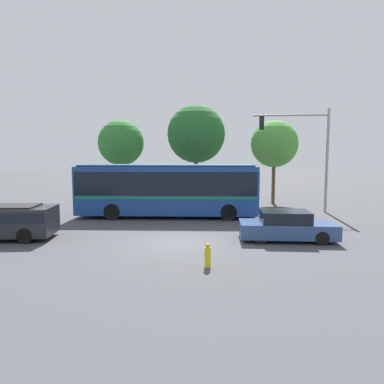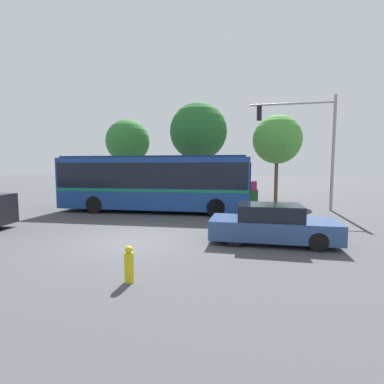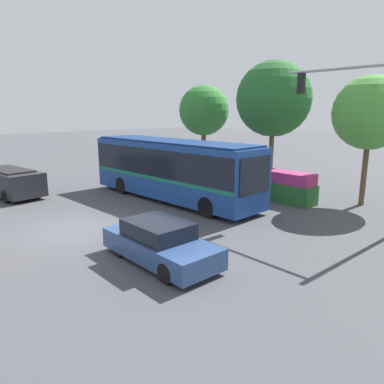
{
  "view_description": "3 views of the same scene",
  "coord_description": "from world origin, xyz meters",
  "px_view_note": "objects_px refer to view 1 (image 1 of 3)",
  "views": [
    {
      "loc": [
        1.74,
        -15.4,
        3.96
      ],
      "look_at": [
        0.31,
        4.22,
        1.84
      ],
      "focal_mm": 33.13,
      "sensor_mm": 36.0,
      "label": 1
    },
    {
      "loc": [
        4.1,
        -9.15,
        2.68
      ],
      "look_at": [
        1.62,
        2.9,
        1.55
      ],
      "focal_mm": 25.92,
      "sensor_mm": 36.0,
      "label": 2
    },
    {
      "loc": [
        13.86,
        -5.79,
        4.85
      ],
      "look_at": [
        1.66,
        5.23,
        1.14
      ],
      "focal_mm": 33.73,
      "sensor_mm": 36.0,
      "label": 3
    }
  ],
  "objects_px": {
    "street_tree_centre": "(196,134)",
    "fire_hydrant": "(208,256)",
    "city_bus": "(167,187)",
    "sedan_foreground": "(287,226)",
    "street_tree_left": "(121,143)",
    "suv_left_lane": "(0,220)",
    "street_tree_right": "(274,144)",
    "traffic_light_pole": "(309,145)"
  },
  "relations": [
    {
      "from": "street_tree_centre",
      "to": "fire_hydrant",
      "type": "relative_size",
      "value": 9.22
    },
    {
      "from": "city_bus",
      "to": "sedan_foreground",
      "type": "xyz_separation_m",
      "value": [
        6.33,
        -5.65,
        -1.23
      ]
    },
    {
      "from": "city_bus",
      "to": "fire_hydrant",
      "type": "bearing_deg",
      "value": -76.32
    },
    {
      "from": "city_bus",
      "to": "sedan_foreground",
      "type": "height_order",
      "value": "city_bus"
    },
    {
      "from": "street_tree_left",
      "to": "suv_left_lane",
      "type": "bearing_deg",
      "value": -98.73
    },
    {
      "from": "suv_left_lane",
      "to": "street_tree_right",
      "type": "xyz_separation_m",
      "value": [
        14.51,
        13.07,
        3.81
      ]
    },
    {
      "from": "traffic_light_pole",
      "to": "street_tree_right",
      "type": "bearing_deg",
      "value": -67.96
    },
    {
      "from": "traffic_light_pole",
      "to": "fire_hydrant",
      "type": "xyz_separation_m",
      "value": [
        -6.41,
        -12.43,
        -4.12
      ]
    },
    {
      "from": "sedan_foreground",
      "to": "suv_left_lane",
      "type": "height_order",
      "value": "suv_left_lane"
    },
    {
      "from": "sedan_foreground",
      "to": "fire_hydrant",
      "type": "distance_m",
      "value": 5.48
    },
    {
      "from": "suv_left_lane",
      "to": "traffic_light_pole",
      "type": "xyz_separation_m",
      "value": [
        16.16,
        9.0,
        3.6
      ]
    },
    {
      "from": "street_tree_centre",
      "to": "suv_left_lane",
      "type": "bearing_deg",
      "value": -121.4
    },
    {
      "from": "traffic_light_pole",
      "to": "street_tree_centre",
      "type": "distance_m",
      "value": 9.16
    },
    {
      "from": "city_bus",
      "to": "traffic_light_pole",
      "type": "xyz_separation_m",
      "value": [
        9.23,
        2.58,
        2.65
      ]
    },
    {
      "from": "street_tree_right",
      "to": "fire_hydrant",
      "type": "bearing_deg",
      "value": -106.11
    },
    {
      "from": "sedan_foreground",
      "to": "city_bus",
      "type": "bearing_deg",
      "value": 138.47
    },
    {
      "from": "city_bus",
      "to": "traffic_light_pole",
      "type": "height_order",
      "value": "traffic_light_pole"
    },
    {
      "from": "suv_left_lane",
      "to": "fire_hydrant",
      "type": "relative_size",
      "value": 5.9
    },
    {
      "from": "street_tree_centre",
      "to": "street_tree_right",
      "type": "relative_size",
      "value": 1.2
    },
    {
      "from": "street_tree_left",
      "to": "fire_hydrant",
      "type": "relative_size",
      "value": 7.86
    },
    {
      "from": "street_tree_right",
      "to": "suv_left_lane",
      "type": "bearing_deg",
      "value": -137.99
    },
    {
      "from": "street_tree_centre",
      "to": "fire_hydrant",
      "type": "height_order",
      "value": "street_tree_centre"
    },
    {
      "from": "fire_hydrant",
      "to": "suv_left_lane",
      "type": "bearing_deg",
      "value": 160.64
    },
    {
      "from": "city_bus",
      "to": "fire_hydrant",
      "type": "relative_size",
      "value": 13.04
    },
    {
      "from": "street_tree_left",
      "to": "street_tree_centre",
      "type": "xyz_separation_m",
      "value": [
        6.22,
        0.09,
        0.71
      ]
    },
    {
      "from": "sedan_foreground",
      "to": "street_tree_centre",
      "type": "height_order",
      "value": "street_tree_centre"
    },
    {
      "from": "street_tree_left",
      "to": "street_tree_right",
      "type": "height_order",
      "value": "street_tree_left"
    },
    {
      "from": "city_bus",
      "to": "street_tree_centre",
      "type": "bearing_deg",
      "value": 76.94
    },
    {
      "from": "street_tree_right",
      "to": "fire_hydrant",
      "type": "xyz_separation_m",
      "value": [
        -4.77,
        -16.5,
        -4.32
      ]
    },
    {
      "from": "traffic_light_pole",
      "to": "fire_hydrant",
      "type": "relative_size",
      "value": 8.1
    },
    {
      "from": "traffic_light_pole",
      "to": "street_tree_centre",
      "type": "relative_size",
      "value": 0.88
    },
    {
      "from": "traffic_light_pole",
      "to": "street_tree_right",
      "type": "relative_size",
      "value": 1.06
    },
    {
      "from": "street_tree_left",
      "to": "street_tree_right",
      "type": "bearing_deg",
      "value": -1.95
    },
    {
      "from": "city_bus",
      "to": "street_tree_right",
      "type": "xyz_separation_m",
      "value": [
        7.58,
        6.65,
        2.86
      ]
    },
    {
      "from": "street_tree_right",
      "to": "sedan_foreground",
      "type": "bearing_deg",
      "value": -95.83
    },
    {
      "from": "suv_left_lane",
      "to": "street_tree_left",
      "type": "bearing_deg",
      "value": 73.64
    },
    {
      "from": "city_bus",
      "to": "street_tree_left",
      "type": "distance_m",
      "value": 9.08
    },
    {
      "from": "suv_left_lane",
      "to": "fire_hydrant",
      "type": "height_order",
      "value": "suv_left_lane"
    },
    {
      "from": "city_bus",
      "to": "sedan_foreground",
      "type": "bearing_deg",
      "value": -44.06
    },
    {
      "from": "city_bus",
      "to": "suv_left_lane",
      "type": "relative_size",
      "value": 2.21
    },
    {
      "from": "sedan_foreground",
      "to": "suv_left_lane",
      "type": "bearing_deg",
      "value": -176.43
    },
    {
      "from": "sedan_foreground",
      "to": "street_tree_centre",
      "type": "relative_size",
      "value": 0.55
    }
  ]
}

